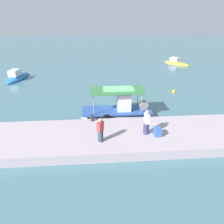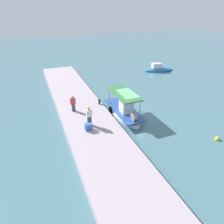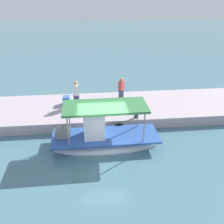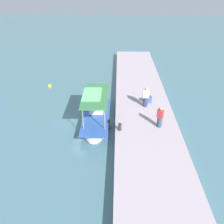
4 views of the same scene
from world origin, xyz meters
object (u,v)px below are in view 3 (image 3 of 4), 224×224
object	(u,v)px
fisherman_near_bollard	(76,95)
fisherman_by_crate	(121,90)
main_fishing_boat	(104,138)
mooring_bollard	(136,114)
cargo_crate	(66,100)

from	to	relation	value
fisherman_near_bollard	fisherman_by_crate	world-z (taller)	fisherman_near_bollard
main_fishing_boat	mooring_bollard	bearing A→B (deg)	-139.11
fisherman_near_bollard	fisherman_by_crate	xyz separation A→B (m)	(-3.15, -0.72, -0.05)
main_fishing_boat	fisherman_near_bollard	xyz separation A→B (m)	(1.53, -4.04, 1.00)
cargo_crate	fisherman_near_bollard	bearing A→B (deg)	156.15
main_fishing_boat	fisherman_near_bollard	bearing A→B (deg)	-69.28
fisherman_near_bollard	mooring_bollard	xyz separation A→B (m)	(-3.69, 2.17, -0.53)
cargo_crate	mooring_bollard	bearing A→B (deg)	150.58
mooring_bollard	main_fishing_boat	bearing A→B (deg)	40.89
mooring_bollard	cargo_crate	size ratio (longest dim) A/B	0.96
fisherman_by_crate	mooring_bollard	world-z (taller)	fisherman_by_crate
main_fishing_boat	mooring_bollard	size ratio (longest dim) A/B	11.09
mooring_bollard	cargo_crate	distance (m)	5.06
fisherman_near_bollard	cargo_crate	size ratio (longest dim) A/B	3.09
main_fishing_boat	fisherman_near_bollard	world-z (taller)	main_fishing_boat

